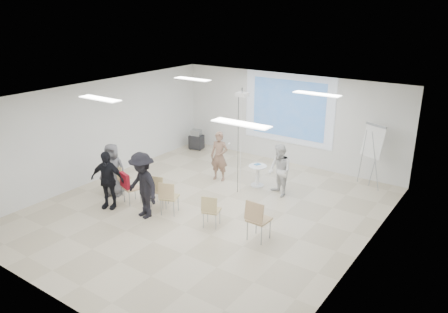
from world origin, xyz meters
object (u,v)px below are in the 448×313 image
Objects in this scene: chair_left_inner at (158,188)px; player_left at (219,153)px; audience_left at (107,176)px; chair_right_inner at (211,209)px; av_cart at (196,140)px; chair_center at (168,195)px; pedestal_table at (257,174)px; laptop at (160,189)px; chair_right_far at (257,217)px; chair_far_left at (119,177)px; player_right at (280,168)px; flipchart_easel at (373,142)px; audience_outer at (112,167)px; chair_left_mid at (129,186)px; audience_mid at (142,181)px.

player_left is at bearing 68.73° from chair_left_inner.
audience_left is (-1.05, -0.76, 0.36)m from chair_left_inner.
chair_right_inner is 1.13× the size of av_cart.
chair_right_inner is (1.29, 0.07, -0.04)m from chair_center.
player_left reaches higher than pedestal_table.
laptop is at bearing -107.98° from player_left.
chair_right_far is (2.82, -2.49, -0.27)m from player_left.
laptop is at bearing -1.34° from chair_far_left.
player_right is at bearing -14.20° from pedestal_table.
pedestal_table is 0.66× the size of chair_right_far.
audience_left reaches higher than av_cart.
audience_left is 0.95× the size of flipchart_easel.
player_right is 1.97× the size of chair_right_inner.
chair_center is 1.72m from audience_left.
chair_right_far is at bearing -41.43° from player_right.
laptop is (-1.83, 0.21, -0.01)m from chair_right_inner.
audience_outer is at bearing -7.88° from laptop.
player_right is (0.82, -0.21, 0.45)m from pedestal_table.
chair_left_mid is 2.59m from chair_right_inner.
flipchart_easel is 6.45m from av_cart.
chair_right_inner is (1.81, -0.12, -0.04)m from chair_left_inner.
av_cart is at bearing 129.07° from player_left.
chair_far_left is at bearing -13.33° from laptop.
audience_mid is 2.64× the size of av_cart.
laptop is 0.18× the size of flipchart_easel.
chair_left_inner is at bearing -22.64° from audience_outer.
chair_far_left is (-3.75, -2.47, -0.32)m from player_right.
player_left is at bearing 100.66° from audience_mid.
chair_left_inner is (-2.26, -2.50, -0.29)m from player_right.
chair_far_left is 0.50× the size of audience_outer.
pedestal_table is 0.79× the size of chair_right_inner.
player_right is 1.91× the size of chair_left_mid.
audience_mid reaches higher than chair_right_inner.
chair_far_left is (-1.71, -2.45, -0.36)m from player_left.
chair_left_mid is 0.85m from laptop.
chair_far_left is (-2.92, -2.68, 0.13)m from pedestal_table.
av_cart is at bearing 124.84° from chair_left_mid.
chair_left_mid is 6.96m from flipchart_easel.
audience_left is at bearing -168.40° from chair_right_far.
chair_far_left is 0.78m from chair_left_mid.
player_right is 0.92× the size of audience_left.
audience_left is at bearing -123.66° from player_left.
flipchart_easel is (2.71, 1.85, 1.03)m from pedestal_table.
audience_left is at bearing -65.12° from chair_far_left.
chair_right_inner is 0.84× the size of chair_right_far.
player_right is 1.82× the size of chair_left_inner.
av_cart is at bearing 70.84° from audience_outer.
player_left is at bearing -127.58° from flipchart_easel.
chair_center is at bearing 136.93° from laptop.
audience_mid reaches higher than audience_outer.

